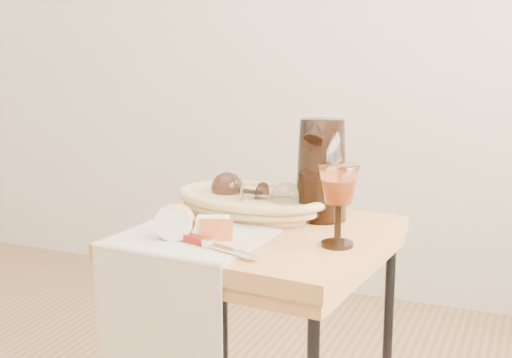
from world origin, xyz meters
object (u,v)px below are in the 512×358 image
at_px(bread_basket, 251,204).
at_px(pitcher, 321,170).
at_px(goblet_lying_a, 242,190).
at_px(goblet_lying_b, 268,197).
at_px(tea_towel, 191,238).
at_px(wine_goblet, 338,205).
at_px(apple_half, 175,220).
at_px(table_knife, 211,243).

relative_size(bread_basket, pitcher, 1.26).
xyz_separation_m(bread_basket, goblet_lying_a, (-0.03, 0.02, 0.03)).
distance_m(bread_basket, goblet_lying_b, 0.06).
relative_size(tea_towel, wine_goblet, 1.74).
relative_size(goblet_lying_a, wine_goblet, 0.76).
xyz_separation_m(bread_basket, goblet_lying_b, (0.05, -0.02, 0.02)).
bearing_deg(goblet_lying_b, goblet_lying_a, 142.40).
xyz_separation_m(wine_goblet, apple_half, (-0.33, -0.10, -0.04)).
distance_m(goblet_lying_b, table_knife, 0.28).
xyz_separation_m(apple_half, table_knife, (0.10, -0.03, -0.03)).
distance_m(goblet_lying_b, wine_goblet, 0.27).
relative_size(bread_basket, apple_half, 4.06).
bearing_deg(goblet_lying_a, bread_basket, 165.20).
bearing_deg(table_knife, bread_basket, 115.41).
bearing_deg(wine_goblet, tea_towel, -166.73).
height_order(goblet_lying_b, pitcher, pitcher).
height_order(goblet_lying_a, apple_half, goblet_lying_a).
bearing_deg(table_knife, goblet_lying_b, 105.34).
relative_size(goblet_lying_b, pitcher, 0.45).
distance_m(goblet_lying_b, pitcher, 0.14).
bearing_deg(apple_half, table_knife, -33.46).
xyz_separation_m(tea_towel, goblet_lying_a, (0.01, 0.26, 0.05)).
distance_m(tea_towel, table_knife, 0.09).
bearing_deg(table_knife, apple_half, -178.37).
distance_m(bread_basket, wine_goblet, 0.32).
height_order(goblet_lying_a, goblet_lying_b, goblet_lying_a).
height_order(wine_goblet, apple_half, wine_goblet).
bearing_deg(apple_half, tea_towel, 30.90).
relative_size(wine_goblet, table_knife, 0.78).
relative_size(goblet_lying_b, wine_goblet, 0.72).
relative_size(bread_basket, goblet_lying_a, 2.65).
xyz_separation_m(goblet_lying_a, table_knife, (0.07, -0.31, -0.04)).
distance_m(pitcher, wine_goblet, 0.22).
bearing_deg(wine_goblet, bread_basket, 147.20).
distance_m(bread_basket, apple_half, 0.28).
relative_size(goblet_lying_b, table_knife, 0.56).
bearing_deg(table_knife, goblet_lying_a, 120.54).
relative_size(tea_towel, pitcher, 1.09).
bearing_deg(goblet_lying_b, wine_goblet, -49.08).
xyz_separation_m(tea_towel, apple_half, (-0.02, -0.03, 0.04)).
xyz_separation_m(bread_basket, table_knife, (0.04, -0.30, -0.01)).
xyz_separation_m(pitcher, wine_goblet, (0.10, -0.20, -0.03)).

